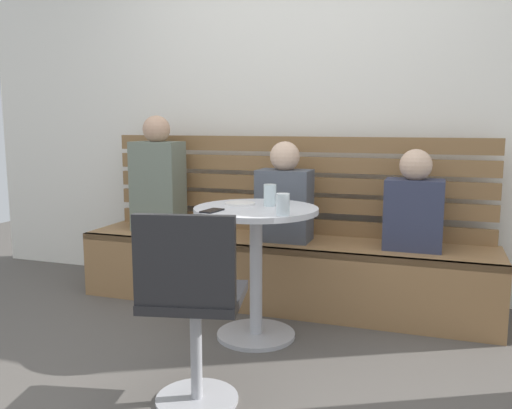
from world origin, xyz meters
TOP-DOWN VIEW (x-y plane):
  - ground at (0.00, 0.00)m, footprint 8.00×8.00m
  - back_wall at (0.00, 1.64)m, footprint 5.20×0.10m
  - booth_bench at (0.00, 1.20)m, footprint 2.70×0.52m
  - booth_backrest at (0.00, 1.44)m, footprint 2.65×0.04m
  - cafe_table at (0.02, 0.63)m, footprint 0.68×0.68m
  - white_chair at (0.02, -0.19)m, footprint 0.48×0.48m
  - person_adult at (-0.91, 1.23)m, footprint 0.34×0.22m
  - person_child_left at (0.03, 1.18)m, footprint 0.34×0.22m
  - person_child_middle at (0.83, 1.20)m, footprint 0.34×0.22m
  - cup_water_clear at (0.23, 0.43)m, footprint 0.07×0.07m
  - cup_glass_tall at (0.08, 0.70)m, footprint 0.07×0.07m
  - plate_small at (-0.09, 0.69)m, footprint 0.17×0.17m
  - phone_on_table at (-0.15, 0.42)m, footprint 0.09×0.15m

SIDE VIEW (x-z plane):
  - ground at x=0.00m, z-range 0.00..0.00m
  - booth_bench at x=0.00m, z-range 0.00..0.44m
  - white_chair at x=0.02m, z-range 0.04..0.89m
  - cafe_table at x=0.02m, z-range 0.15..0.89m
  - person_child_middle at x=0.83m, z-range 0.40..1.01m
  - person_child_left at x=0.03m, z-range 0.40..1.04m
  - phone_on_table at x=-0.15m, z-range 0.74..0.75m
  - plate_small at x=-0.09m, z-range 0.74..0.75m
  - booth_backrest at x=0.00m, z-range 0.44..1.11m
  - cup_water_clear at x=0.23m, z-range 0.74..0.85m
  - cup_glass_tall at x=0.08m, z-range 0.74..0.86m
  - person_adult at x=-0.91m, z-range 0.40..1.21m
  - back_wall at x=0.00m, z-range 0.00..2.90m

